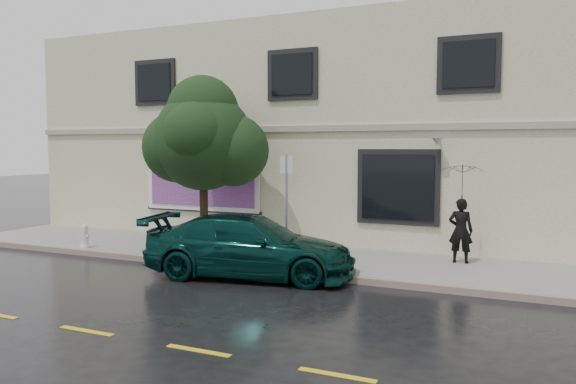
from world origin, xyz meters
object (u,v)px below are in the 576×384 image
at_px(car, 250,246).
at_px(pedestrian, 461,231).
at_px(street_tree, 203,141).
at_px(fire_hydrant, 85,236).

distance_m(car, pedestrian, 5.31).
xyz_separation_m(street_tree, fire_hydrant, (-3.22, -1.33, -2.74)).
distance_m(car, street_tree, 4.10).
relative_size(car, fire_hydrant, 7.24).
bearing_deg(pedestrian, car, 32.83).
bearing_deg(street_tree, pedestrian, 7.57).
bearing_deg(car, fire_hydrant, 72.99).
height_order(street_tree, fire_hydrant, street_tree).
distance_m(pedestrian, fire_hydrant, 10.45).
distance_m(pedestrian, street_tree, 7.39).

